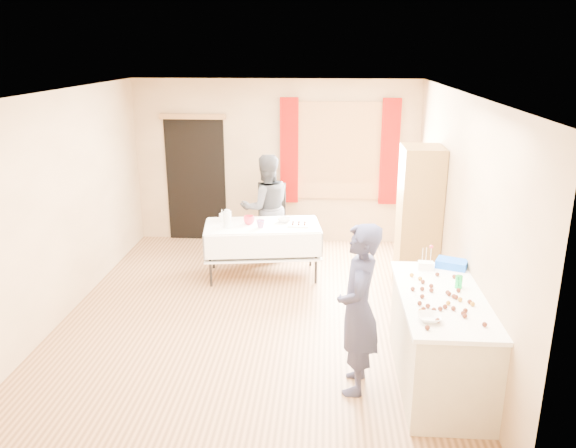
# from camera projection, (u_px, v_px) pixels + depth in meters

# --- Properties ---
(floor) EXTENTS (4.50, 5.50, 0.02)m
(floor) POSITION_uv_depth(u_px,v_px,m) (256.00, 315.00, 6.71)
(floor) COLOR #9E7047
(floor) RESTS_ON ground
(ceiling) EXTENTS (4.50, 5.50, 0.02)m
(ceiling) POSITION_uv_depth(u_px,v_px,m) (252.00, 91.00, 5.92)
(ceiling) COLOR white
(ceiling) RESTS_ON floor
(wall_back) EXTENTS (4.50, 0.02, 2.60)m
(wall_back) POSITION_uv_depth(u_px,v_px,m) (276.00, 162.00, 8.94)
(wall_back) COLOR tan
(wall_back) RESTS_ON floor
(wall_front) EXTENTS (4.50, 0.02, 2.60)m
(wall_front) POSITION_uv_depth(u_px,v_px,m) (202.00, 327.00, 3.69)
(wall_front) COLOR tan
(wall_front) RESTS_ON floor
(wall_left) EXTENTS (0.02, 5.50, 2.60)m
(wall_left) POSITION_uv_depth(u_px,v_px,m) (60.00, 207.00, 6.46)
(wall_left) COLOR tan
(wall_left) RESTS_ON floor
(wall_right) EXTENTS (0.02, 5.50, 2.60)m
(wall_right) POSITION_uv_depth(u_px,v_px,m) (458.00, 214.00, 6.17)
(wall_right) COLOR tan
(wall_right) RESTS_ON floor
(window_frame) EXTENTS (1.32, 0.06, 1.52)m
(window_frame) POSITION_uv_depth(u_px,v_px,m) (339.00, 151.00, 8.78)
(window_frame) COLOR olive
(window_frame) RESTS_ON wall_back
(window_pane) EXTENTS (1.20, 0.02, 1.40)m
(window_pane) POSITION_uv_depth(u_px,v_px,m) (339.00, 151.00, 8.77)
(window_pane) COLOR white
(window_pane) RESTS_ON wall_back
(curtain_left) EXTENTS (0.28, 0.06, 1.65)m
(curtain_left) POSITION_uv_depth(u_px,v_px,m) (289.00, 151.00, 8.78)
(curtain_left) COLOR #8E0601
(curtain_left) RESTS_ON wall_back
(curtain_right) EXTENTS (0.28, 0.06, 1.65)m
(curtain_right) POSITION_uv_depth(u_px,v_px,m) (390.00, 152.00, 8.68)
(curtain_right) COLOR #8E0601
(curtain_right) RESTS_ON wall_back
(doorway) EXTENTS (0.95, 0.04, 2.00)m
(doorway) POSITION_uv_depth(u_px,v_px,m) (196.00, 180.00, 9.09)
(doorway) COLOR black
(doorway) RESTS_ON floor
(door_lintel) EXTENTS (1.05, 0.06, 0.08)m
(door_lintel) POSITION_uv_depth(u_px,v_px,m) (192.00, 117.00, 8.75)
(door_lintel) COLOR olive
(door_lintel) RESTS_ON wall_back
(cabinet) EXTENTS (0.50, 0.60, 1.89)m
(cabinet) POSITION_uv_depth(u_px,v_px,m) (418.00, 220.00, 7.15)
(cabinet) COLOR olive
(cabinet) RESTS_ON floor
(counter) EXTENTS (0.79, 1.66, 0.91)m
(counter) POSITION_uv_depth(u_px,v_px,m) (440.00, 340.00, 5.21)
(counter) COLOR beige
(counter) RESTS_ON floor
(party_table) EXTENTS (1.66, 1.02, 0.75)m
(party_table) POSITION_uv_depth(u_px,v_px,m) (263.00, 245.00, 7.73)
(party_table) COLOR black
(party_table) RESTS_ON floor
(chair) EXTENTS (0.46, 0.46, 1.05)m
(chair) POSITION_uv_depth(u_px,v_px,m) (270.00, 231.00, 8.75)
(chair) COLOR black
(chair) RESTS_ON floor
(girl) EXTENTS (0.66, 0.50, 1.61)m
(girl) POSITION_uv_depth(u_px,v_px,m) (358.00, 309.00, 5.04)
(girl) COLOR #202241
(girl) RESTS_ON floor
(woman) EXTENTS (1.17, 1.11, 1.59)m
(woman) POSITION_uv_depth(u_px,v_px,m) (266.00, 208.00, 8.28)
(woman) COLOR black
(woman) RESTS_ON floor
(soda_can) EXTENTS (0.07, 0.07, 0.12)m
(soda_can) POSITION_uv_depth(u_px,v_px,m) (459.00, 282.00, 5.22)
(soda_can) COLOR #0E9F3B
(soda_can) RESTS_ON counter
(mixing_bowl) EXTENTS (0.21, 0.21, 0.05)m
(mixing_bowl) POSITION_uv_depth(u_px,v_px,m) (429.00, 318.00, 4.60)
(mixing_bowl) COLOR white
(mixing_bowl) RESTS_ON counter
(foam_block) EXTENTS (0.16, 0.11, 0.08)m
(foam_block) POSITION_uv_depth(u_px,v_px,m) (426.00, 266.00, 5.66)
(foam_block) COLOR white
(foam_block) RESTS_ON counter
(blue_basket) EXTENTS (0.35, 0.30, 0.08)m
(blue_basket) POSITION_uv_depth(u_px,v_px,m) (452.00, 264.00, 5.71)
(blue_basket) COLOR blue
(blue_basket) RESTS_ON counter
(pitcher) EXTENTS (0.12, 0.12, 0.22)m
(pitcher) POSITION_uv_depth(u_px,v_px,m) (227.00, 219.00, 7.48)
(pitcher) COLOR silver
(pitcher) RESTS_ON party_table
(cup_red) EXTENTS (0.20, 0.20, 0.12)m
(cup_red) POSITION_uv_depth(u_px,v_px,m) (249.00, 220.00, 7.63)
(cup_red) COLOR red
(cup_red) RESTS_ON party_table
(cup_rainbow) EXTENTS (0.20, 0.20, 0.10)m
(cup_rainbow) POSITION_uv_depth(u_px,v_px,m) (261.00, 224.00, 7.49)
(cup_rainbow) COLOR red
(cup_rainbow) RESTS_ON party_table
(small_bowl) EXTENTS (0.20, 0.20, 0.06)m
(small_bowl) POSITION_uv_depth(u_px,v_px,m) (284.00, 220.00, 7.74)
(small_bowl) COLOR white
(small_bowl) RESTS_ON party_table
(pastry_tray) EXTENTS (0.29, 0.21, 0.02)m
(pastry_tray) POSITION_uv_depth(u_px,v_px,m) (299.00, 225.00, 7.58)
(pastry_tray) COLOR white
(pastry_tray) RESTS_ON party_table
(bottle) EXTENTS (0.10, 0.11, 0.16)m
(bottle) POSITION_uv_depth(u_px,v_px,m) (222.00, 216.00, 7.75)
(bottle) COLOR white
(bottle) RESTS_ON party_table
(cake_balls) EXTENTS (0.52, 1.16, 0.04)m
(cake_balls) POSITION_uv_depth(u_px,v_px,m) (442.00, 299.00, 4.96)
(cake_balls) COLOR #3F2314
(cake_balls) RESTS_ON counter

